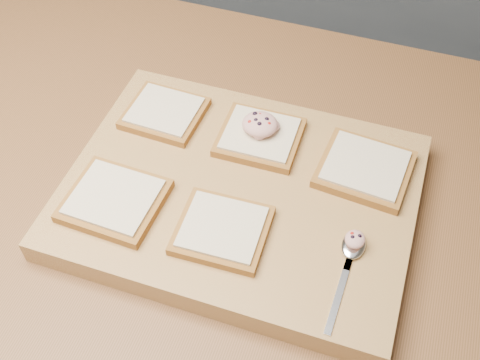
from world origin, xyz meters
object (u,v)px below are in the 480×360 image
(bread_far_center, at_px, (260,137))
(spoon, at_px, (351,252))
(cutting_board, at_px, (240,195))
(tuna_salad_dollop, at_px, (260,124))

(bread_far_center, xyz_separation_m, spoon, (0.18, -0.16, -0.00))
(cutting_board, xyz_separation_m, spoon, (0.17, -0.06, 0.02))
(spoon, bearing_deg, bread_far_center, 138.21)
(tuna_salad_dollop, xyz_separation_m, spoon, (0.18, -0.16, -0.03))
(cutting_board, distance_m, bread_far_center, 0.10)
(cutting_board, bearing_deg, spoon, -18.98)
(bread_far_center, distance_m, tuna_salad_dollop, 0.02)
(tuna_salad_dollop, height_order, spoon, tuna_salad_dollop)
(cutting_board, distance_m, spoon, 0.19)
(bread_far_center, bearing_deg, spoon, -41.79)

